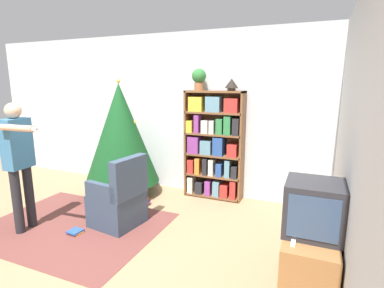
# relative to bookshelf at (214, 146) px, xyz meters

# --- Properties ---
(ground_plane) EXTENTS (14.00, 14.00, 0.00)m
(ground_plane) POSITION_rel_bookshelf_xyz_m (-0.66, -1.83, -0.84)
(ground_plane) COLOR #9E7A56
(wall_back) EXTENTS (8.00, 0.10, 2.60)m
(wall_back) POSITION_rel_bookshelf_xyz_m (-0.66, 0.21, 0.46)
(wall_back) COLOR silver
(wall_back) RESTS_ON ground_plane
(wall_right) EXTENTS (0.10, 8.00, 2.60)m
(wall_right) POSITION_rel_bookshelf_xyz_m (1.78, -1.83, 0.46)
(wall_right) COLOR silver
(wall_right) RESTS_ON ground_plane
(area_rug) EXTENTS (2.21, 1.71, 0.01)m
(area_rug) POSITION_rel_bookshelf_xyz_m (-1.32, -1.66, -0.84)
(area_rug) COLOR brown
(area_rug) RESTS_ON ground_plane
(bookshelf) EXTENTS (0.92, 0.26, 1.69)m
(bookshelf) POSITION_rel_bookshelf_xyz_m (0.00, 0.00, 0.00)
(bookshelf) COLOR brown
(bookshelf) RESTS_ON ground_plane
(tv_stand) EXTENTS (0.45, 0.85, 0.51)m
(tv_stand) POSITION_rel_bookshelf_xyz_m (1.49, -1.69, -0.59)
(tv_stand) COLOR #996638
(tv_stand) RESTS_ON ground_plane
(television) EXTENTS (0.48, 0.47, 0.47)m
(television) POSITION_rel_bookshelf_xyz_m (1.49, -1.70, -0.10)
(television) COLOR #28282D
(television) RESTS_ON tv_stand
(game_remote) EXTENTS (0.04, 0.12, 0.02)m
(game_remote) POSITION_rel_bookshelf_xyz_m (1.35, -1.95, -0.32)
(game_remote) COLOR white
(game_remote) RESTS_ON tv_stand
(christmas_tree) EXTENTS (1.19, 1.19, 1.87)m
(christmas_tree) POSITION_rel_bookshelf_xyz_m (-1.42, -0.45, 0.17)
(christmas_tree) COLOR #4C3323
(christmas_tree) RESTS_ON ground_plane
(armchair) EXTENTS (0.64, 0.63, 0.92)m
(armchair) POSITION_rel_bookshelf_xyz_m (-0.79, -1.39, -0.52)
(armchair) COLOR #334256
(armchair) RESTS_ON ground_plane
(standing_person) EXTENTS (0.65, 0.47, 1.58)m
(standing_person) POSITION_rel_bookshelf_xyz_m (-1.80, -1.94, 0.09)
(standing_person) COLOR #232328
(standing_person) RESTS_ON ground_plane
(potted_plant) EXTENTS (0.22, 0.22, 0.33)m
(potted_plant) POSITION_rel_bookshelf_xyz_m (-0.26, 0.01, 1.04)
(potted_plant) COLOR #935B38
(potted_plant) RESTS_ON bookshelf
(table_lamp) EXTENTS (0.20, 0.20, 0.18)m
(table_lamp) POSITION_rel_bookshelf_xyz_m (0.26, 0.01, 0.95)
(table_lamp) COLOR #473828
(table_lamp) RESTS_ON bookshelf
(book_pile_near_tree) EXTENTS (0.25, 0.19, 0.11)m
(book_pile_near_tree) POSITION_rel_bookshelf_xyz_m (-0.87, -0.72, -0.79)
(book_pile_near_tree) COLOR orange
(book_pile_near_tree) RESTS_ON ground_plane
(book_pile_by_chair) EXTENTS (0.21, 0.16, 0.04)m
(book_pile_by_chair) POSITION_rel_bookshelf_xyz_m (-1.17, -1.79, -0.82)
(book_pile_by_chair) COLOR orange
(book_pile_by_chair) RESTS_ON ground_plane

